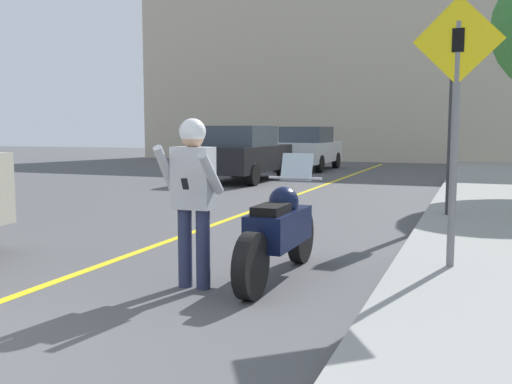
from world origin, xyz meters
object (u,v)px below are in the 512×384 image
at_px(traffic_light, 454,77).
at_px(person_biker, 193,186).
at_px(crossing_sign, 456,106).
at_px(parked_car_black, 243,153).
at_px(motorcycle, 279,231).
at_px(parked_car_white, 308,148).

bearing_deg(traffic_light, person_biker, -112.32).
xyz_separation_m(crossing_sign, parked_car_black, (-6.44, 9.75, -0.95)).
distance_m(motorcycle, person_biker, 1.07).
relative_size(motorcycle, crossing_sign, 0.79).
height_order(motorcycle, traffic_light, traffic_light).
xyz_separation_m(parked_car_black, parked_car_white, (0.47, 5.48, 0.00)).
distance_m(traffic_light, parked_car_black, 8.71).
relative_size(traffic_light, parked_car_white, 0.80).
bearing_deg(traffic_light, parked_car_white, 117.01).
bearing_deg(parked_car_white, parked_car_black, -94.95).
xyz_separation_m(person_biker, traffic_light, (2.16, 5.27, 1.43)).
relative_size(motorcycle, parked_car_black, 0.53).
height_order(crossing_sign, parked_car_black, crossing_sign).
relative_size(person_biker, crossing_sign, 0.60).
distance_m(crossing_sign, parked_car_white, 16.38).
distance_m(motorcycle, parked_car_black, 11.51).
distance_m(person_biker, parked_car_white, 16.99).
height_order(crossing_sign, traffic_light, traffic_light).
height_order(traffic_light, parked_car_white, traffic_light).
xyz_separation_m(person_biker, parked_car_white, (-3.61, 16.60, -0.17)).
relative_size(motorcycle, parked_car_white, 0.53).
bearing_deg(parked_car_black, parked_car_white, 85.05).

